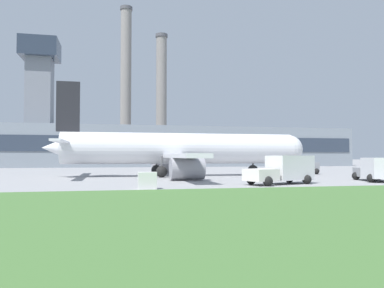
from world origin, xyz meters
TOP-DOWN VIEW (x-y plane):
  - ground_plane at (0.00, 0.00)m, footprint 400.00×400.00m
  - terminal_building at (-1.89, 36.87)m, footprint 86.39×10.14m
  - smokestack_left at (-4.63, 66.69)m, footprint 3.51×3.51m
  - smokestack_right at (5.47, 65.83)m, footprint 3.49×3.49m
  - airplane at (-1.52, -1.63)m, footprint 28.00×27.00m
  - pushback_tug at (13.69, -0.59)m, footprint 3.46×2.58m
  - baggage_truck at (4.22, -14.75)m, footprint 5.90×3.67m
  - fuel_truck at (13.09, -13.70)m, footprint 3.57×5.34m
  - ground_crew_person at (11.80, -4.31)m, footprint 0.45×0.45m
  - utility_cabinet at (-6.21, -16.97)m, footprint 1.15×0.80m

SIDE VIEW (x-z plane):
  - ground_plane at x=0.00m, z-range 0.00..0.00m
  - utility_cabinet at x=-6.21m, z-range 0.00..1.08m
  - pushback_tug at x=13.69m, z-range -0.12..1.78m
  - ground_crew_person at x=11.80m, z-range 0.02..1.79m
  - fuel_truck at x=13.09m, z-range 0.00..1.96m
  - baggage_truck at x=4.22m, z-range -0.01..2.13m
  - airplane at x=-1.52m, z-range -2.02..7.61m
  - terminal_building at x=-1.89m, z-range -7.57..17.52m
  - smokestack_right at x=5.47m, z-range 0.14..37.65m
  - smokestack_left at x=-4.63m, z-range 0.14..45.15m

